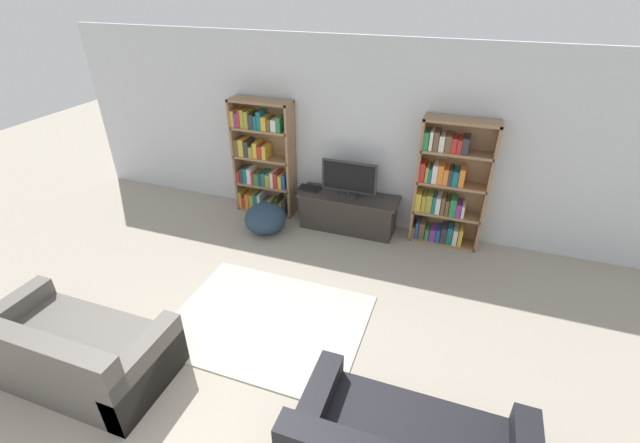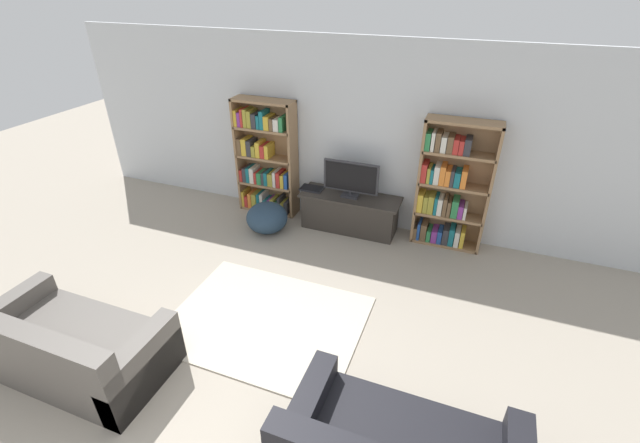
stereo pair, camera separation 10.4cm
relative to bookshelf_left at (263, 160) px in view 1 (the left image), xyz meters
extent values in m
cube|color=silver|center=(1.33, 0.18, 0.47)|extent=(8.80, 0.06, 2.60)
cube|color=#93704C|center=(-0.41, -0.02, 0.04)|extent=(0.04, 0.30, 1.74)
cube|color=#93704C|center=(0.47, -0.02, 0.04)|extent=(0.04, 0.30, 1.74)
cube|color=#93704C|center=(0.03, 0.11, 0.04)|extent=(0.91, 0.04, 1.74)
cube|color=#93704C|center=(0.03, -0.02, 0.89)|extent=(0.91, 0.30, 0.04)
cube|color=#93704C|center=(0.03, -0.02, -0.81)|extent=(0.88, 0.30, 0.04)
cube|color=gold|center=(-0.37, -0.04, -0.67)|extent=(0.04, 0.24, 0.25)
cube|color=#B72D28|center=(-0.32, -0.04, -0.70)|extent=(0.05, 0.24, 0.18)
cube|color=orange|center=(-0.25, -0.04, -0.67)|extent=(0.06, 0.24, 0.24)
cube|color=#9E9333|center=(-0.18, -0.04, -0.67)|extent=(0.08, 0.24, 0.24)
cube|color=#196B75|center=(-0.10, -0.04, -0.67)|extent=(0.05, 0.24, 0.25)
cube|color=silver|center=(-0.05, -0.04, -0.66)|extent=(0.05, 0.24, 0.26)
cube|color=#196B75|center=(0.02, -0.04, -0.71)|extent=(0.07, 0.24, 0.16)
cube|color=#7F338C|center=(0.08, -0.04, -0.70)|extent=(0.04, 0.24, 0.18)
cube|color=#9E9333|center=(0.13, -0.04, -0.69)|extent=(0.06, 0.24, 0.20)
cube|color=#2D7F47|center=(0.20, -0.04, -0.71)|extent=(0.06, 0.24, 0.16)
cube|color=#333338|center=(0.25, -0.04, -0.67)|extent=(0.04, 0.24, 0.25)
cube|color=#9E9333|center=(0.31, -0.04, -0.70)|extent=(0.05, 0.24, 0.18)
cube|color=#333338|center=(0.37, -0.04, -0.70)|extent=(0.06, 0.24, 0.19)
cube|color=#93704C|center=(0.03, -0.02, -0.38)|extent=(0.88, 0.30, 0.04)
cube|color=#B72D28|center=(-0.37, -0.04, -0.27)|extent=(0.04, 0.24, 0.18)
cube|color=#333338|center=(-0.31, -0.04, -0.25)|extent=(0.06, 0.24, 0.22)
cube|color=#196B75|center=(-0.25, -0.04, -0.24)|extent=(0.05, 0.24, 0.23)
cube|color=silver|center=(-0.18, -0.04, -0.24)|extent=(0.07, 0.24, 0.24)
cube|color=#B72D28|center=(-0.12, -0.04, -0.27)|extent=(0.04, 0.24, 0.18)
cube|color=#2D7F47|center=(-0.06, -0.04, -0.27)|extent=(0.07, 0.24, 0.18)
cube|color=#333338|center=(0.01, -0.04, -0.26)|extent=(0.04, 0.24, 0.19)
cube|color=#196B75|center=(0.06, -0.04, -0.26)|extent=(0.05, 0.24, 0.20)
cube|color=#9E9333|center=(0.13, -0.04, -0.26)|extent=(0.08, 0.24, 0.19)
cube|color=silver|center=(0.20, -0.04, -0.24)|extent=(0.05, 0.24, 0.23)
cube|color=#B72D28|center=(0.26, -0.04, -0.24)|extent=(0.06, 0.24, 0.23)
cube|color=gold|center=(0.33, -0.04, -0.26)|extent=(0.06, 0.24, 0.20)
cube|color=#234C99|center=(0.39, -0.04, -0.25)|extent=(0.05, 0.24, 0.23)
cube|color=#93704C|center=(0.03, -0.02, 0.06)|extent=(0.88, 0.30, 0.04)
cube|color=brown|center=(-0.35, -0.04, 0.20)|extent=(0.07, 0.24, 0.24)
cube|color=gold|center=(-0.27, -0.04, 0.20)|extent=(0.08, 0.24, 0.25)
cube|color=#333338|center=(-0.19, -0.04, 0.19)|extent=(0.07, 0.24, 0.23)
cube|color=#9E9333|center=(-0.12, -0.04, 0.16)|extent=(0.06, 0.24, 0.16)
cube|color=gold|center=(-0.04, -0.04, 0.19)|extent=(0.07, 0.24, 0.23)
cube|color=#B72D28|center=(0.03, -0.04, 0.17)|extent=(0.07, 0.24, 0.19)
cube|color=gold|center=(0.10, -0.04, 0.18)|extent=(0.06, 0.24, 0.20)
cube|color=#93704C|center=(0.03, -0.02, 0.49)|extent=(0.88, 0.30, 0.04)
cube|color=gold|center=(-0.37, -0.04, 0.63)|extent=(0.05, 0.24, 0.23)
cube|color=#7F338C|center=(-0.31, -0.04, 0.61)|extent=(0.05, 0.24, 0.21)
cube|color=#B72D28|center=(-0.26, -0.04, 0.64)|extent=(0.04, 0.24, 0.26)
cube|color=#9E9333|center=(-0.21, -0.04, 0.64)|extent=(0.05, 0.24, 0.26)
cube|color=#9E9333|center=(-0.15, -0.04, 0.63)|extent=(0.06, 0.24, 0.24)
cube|color=#333338|center=(-0.07, -0.04, 0.61)|extent=(0.07, 0.24, 0.21)
cube|color=#196B75|center=(-0.01, -0.04, 0.60)|extent=(0.04, 0.24, 0.19)
cube|color=#196B75|center=(0.05, -0.04, 0.64)|extent=(0.06, 0.24, 0.26)
cube|color=gold|center=(0.12, -0.04, 0.61)|extent=(0.08, 0.24, 0.19)
cube|color=brown|center=(0.20, -0.04, 0.59)|extent=(0.05, 0.24, 0.17)
cube|color=silver|center=(0.27, -0.04, 0.59)|extent=(0.08, 0.24, 0.17)
cube|color=#2D7F47|center=(0.35, -0.04, 0.61)|extent=(0.06, 0.24, 0.21)
cube|color=#93704C|center=(2.30, -0.02, 0.04)|extent=(0.04, 0.30, 1.74)
cube|color=#93704C|center=(3.18, -0.02, 0.04)|extent=(0.04, 0.30, 1.74)
cube|color=#93704C|center=(2.74, 0.11, 0.04)|extent=(0.91, 0.04, 1.74)
cube|color=#93704C|center=(2.74, -0.02, 0.89)|extent=(0.91, 0.30, 0.04)
cube|color=#93704C|center=(2.74, -0.02, -0.81)|extent=(0.88, 0.30, 0.04)
cube|color=brown|center=(2.34, -0.04, -0.71)|extent=(0.05, 0.24, 0.17)
cube|color=#234C99|center=(2.38, -0.04, -0.67)|extent=(0.04, 0.24, 0.25)
cube|color=brown|center=(2.45, -0.04, -0.67)|extent=(0.08, 0.24, 0.25)
cube|color=#2D7F47|center=(2.52, -0.04, -0.71)|extent=(0.05, 0.24, 0.17)
cube|color=#7F338C|center=(2.60, -0.04, -0.70)|extent=(0.08, 0.24, 0.18)
cube|color=#234C99|center=(2.67, -0.04, -0.70)|extent=(0.06, 0.24, 0.19)
cube|color=#333338|center=(2.75, -0.04, -0.68)|extent=(0.08, 0.24, 0.23)
cube|color=#196B75|center=(2.82, -0.04, -0.67)|extent=(0.07, 0.24, 0.25)
cube|color=silver|center=(2.90, -0.04, -0.68)|extent=(0.06, 0.24, 0.23)
cube|color=gold|center=(2.96, -0.04, -0.67)|extent=(0.05, 0.24, 0.24)
cube|color=#93704C|center=(2.74, -0.02, -0.38)|extent=(0.88, 0.30, 0.04)
cube|color=gold|center=(2.35, -0.04, -0.23)|extent=(0.07, 0.24, 0.26)
cube|color=#9E9333|center=(2.43, -0.04, -0.24)|extent=(0.06, 0.24, 0.24)
cube|color=#9E9333|center=(2.50, -0.04, -0.23)|extent=(0.07, 0.24, 0.25)
cube|color=#196B75|center=(2.56, -0.04, -0.24)|extent=(0.04, 0.24, 0.24)
cube|color=silver|center=(2.61, -0.04, -0.24)|extent=(0.06, 0.24, 0.23)
cube|color=brown|center=(2.67, -0.04, -0.23)|extent=(0.05, 0.24, 0.25)
cube|color=brown|center=(2.73, -0.04, -0.25)|extent=(0.05, 0.24, 0.21)
cube|color=#2D7F47|center=(2.80, -0.04, -0.24)|extent=(0.08, 0.24, 0.24)
cube|color=#7F338C|center=(2.88, -0.04, -0.27)|extent=(0.06, 0.24, 0.18)
cube|color=silver|center=(2.94, -0.04, -0.27)|extent=(0.04, 0.24, 0.17)
cube|color=#93704C|center=(2.74, -0.02, 0.06)|extent=(0.88, 0.30, 0.04)
cube|color=#B72D28|center=(2.35, -0.04, 0.20)|extent=(0.07, 0.24, 0.25)
cube|color=#9E9333|center=(2.41, -0.04, 0.18)|extent=(0.04, 0.24, 0.21)
cube|color=#196B75|center=(2.46, -0.04, 0.17)|extent=(0.04, 0.24, 0.19)
cube|color=silver|center=(2.51, -0.04, 0.20)|extent=(0.07, 0.24, 0.24)
cube|color=orange|center=(2.58, -0.04, 0.20)|extent=(0.07, 0.24, 0.25)
cube|color=orange|center=(2.65, -0.04, 0.18)|extent=(0.06, 0.24, 0.21)
cube|color=#333338|center=(2.71, -0.04, 0.18)|extent=(0.04, 0.24, 0.22)
cube|color=#196B75|center=(2.77, -0.04, 0.17)|extent=(0.07, 0.24, 0.20)
cube|color=orange|center=(2.85, -0.04, 0.19)|extent=(0.07, 0.24, 0.24)
cube|color=#93704C|center=(2.74, -0.02, 0.49)|extent=(0.88, 0.30, 0.04)
cube|color=#2D7F47|center=(2.35, -0.04, 0.62)|extent=(0.06, 0.24, 0.22)
cube|color=silver|center=(2.41, -0.04, 0.63)|extent=(0.04, 0.24, 0.24)
cube|color=brown|center=(2.47, -0.04, 0.63)|extent=(0.06, 0.24, 0.24)
cube|color=silver|center=(2.54, -0.04, 0.61)|extent=(0.07, 0.24, 0.20)
cube|color=brown|center=(2.62, -0.04, 0.61)|extent=(0.07, 0.24, 0.21)
cube|color=#B72D28|center=(2.69, -0.04, 0.60)|extent=(0.06, 0.24, 0.19)
cube|color=#B72D28|center=(2.75, -0.04, 0.60)|extent=(0.06, 0.24, 0.18)
cube|color=#333338|center=(2.82, -0.04, 0.61)|extent=(0.08, 0.24, 0.20)
cube|color=#332D28|center=(1.38, -0.12, -0.58)|extent=(1.33, 0.46, 0.49)
cube|color=#332D28|center=(1.38, -0.12, -0.32)|extent=(1.42, 0.48, 0.04)
cube|color=#2D2D33|center=(1.38, -0.14, -0.28)|extent=(0.24, 0.16, 0.03)
cylinder|color=#2D2D33|center=(1.38, -0.14, -0.24)|extent=(0.04, 0.04, 0.05)
cube|color=#2D2D33|center=(1.38, -0.14, 0.00)|extent=(0.78, 0.04, 0.44)
cube|color=black|center=(1.38, -0.16, 0.00)|extent=(0.73, 0.00, 0.40)
cube|color=#28282D|center=(0.79, -0.11, -0.29)|extent=(0.32, 0.21, 0.02)
cube|color=black|center=(0.79, -0.11, -0.27)|extent=(0.31, 0.21, 0.00)
cube|color=beige|center=(1.14, -2.30, -0.82)|extent=(2.03, 1.57, 0.02)
cube|color=#56514C|center=(-0.23, -3.45, -0.63)|extent=(1.73, 0.89, 0.39)
cube|color=#56514C|center=(-0.23, -3.81, -0.25)|extent=(1.73, 0.18, 0.38)
cube|color=#56514C|center=(-1.00, -3.45, -0.54)|extent=(0.18, 0.89, 0.57)
cube|color=#56514C|center=(0.54, -3.45, -0.54)|extent=(0.18, 0.89, 0.57)
cube|color=black|center=(2.10, -3.49, -0.51)|extent=(0.18, 0.93, 0.64)
ellipsoid|color=#23384C|center=(0.30, -0.61, -0.61)|extent=(0.59, 0.59, 0.43)
camera|label=1|loc=(2.82, -5.34, 2.43)|focal=24.00mm
camera|label=2|loc=(2.91, -5.30, 2.43)|focal=24.00mm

